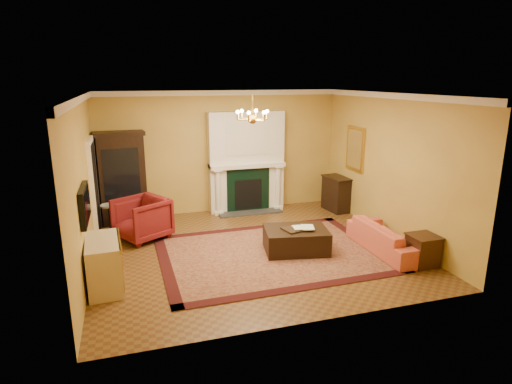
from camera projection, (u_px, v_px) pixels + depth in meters
name	position (u px, v px, depth m)	size (l,w,h in m)	color
floor	(253.00, 250.00, 8.48)	(6.00, 5.50, 0.02)	brown
ceiling	(252.00, 94.00, 7.70)	(6.00, 5.50, 0.02)	white
wall_back	(221.00, 152.00, 10.64)	(6.00, 0.02, 3.00)	gold
wall_front	(313.00, 220.00, 5.54)	(6.00, 0.02, 3.00)	gold
wall_left	(83.00, 187.00, 7.24)	(0.02, 5.50, 3.00)	gold
wall_right	(390.00, 166.00, 8.93)	(0.02, 5.50, 3.00)	gold
fireplace	(246.00, 164.00, 10.71)	(1.90, 0.70, 2.50)	white
crown_molding	(239.00, 96.00, 8.60)	(6.00, 5.50, 0.12)	white
doorway	(95.00, 189.00, 8.94)	(0.08, 1.05, 2.10)	white
tv_panel	(85.00, 205.00, 6.74)	(0.09, 0.95, 0.58)	black
gilt_mirror	(355.00, 149.00, 10.18)	(0.06, 0.76, 1.05)	gold
chandelier	(253.00, 116.00, 7.80)	(0.63, 0.55, 0.53)	gold
oriental_rug	(271.00, 253.00, 8.25)	(4.21, 3.16, 0.02)	#44110E
china_cabinet	(122.00, 180.00, 9.84)	(1.02, 0.46, 2.04)	black
wingback_armchair	(142.00, 217.00, 8.91)	(0.94, 0.88, 0.97)	maroon
pedestal_table	(110.00, 217.00, 9.18)	(0.37, 0.37, 0.67)	black
commode	(104.00, 264.00, 6.84)	(0.51, 1.08, 0.81)	#C6B891
coral_sofa	(388.00, 233.00, 8.28)	(1.90, 0.56, 0.74)	#DF6946
end_table	(423.00, 251.00, 7.69)	(0.46, 0.46, 0.54)	#361B0E
console_table	(337.00, 194.00, 10.87)	(0.43, 0.76, 0.84)	black
leather_ottoman	(296.00, 240.00, 8.31)	(1.20, 0.87, 0.45)	black
ottoman_tray	(296.00, 229.00, 8.22)	(0.48, 0.37, 0.03)	black
book_a	(293.00, 222.00, 8.14)	(0.20, 0.02, 0.26)	gray
book_b	(302.00, 220.00, 8.17)	(0.23, 0.02, 0.32)	gray
topiary_left	(221.00, 155.00, 10.42)	(0.15, 0.15, 0.41)	tan
topiary_right	(266.00, 152.00, 10.74)	(0.18, 0.18, 0.47)	tan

